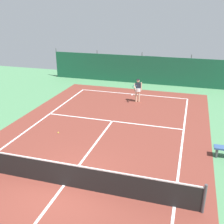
{
  "coord_description": "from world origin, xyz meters",
  "views": [
    {
      "loc": [
        4.19,
        -7.65,
        6.35
      ],
      "look_at": [
        0.21,
        5.64,
        0.9
      ],
      "focal_mm": 43.39,
      "sensor_mm": 36.0,
      "label": 1
    }
  ],
  "objects": [
    {
      "name": "tennis_net",
      "position": [
        0.0,
        0.0,
        0.51
      ],
      "size": [
        10.12,
        0.1,
        1.1
      ],
      "color": "black",
      "rests_on": "ground"
    },
    {
      "name": "ground_plane",
      "position": [
        0.0,
        0.0,
        0.0
      ],
      "size": [
        36.0,
        36.0,
        0.0
      ],
      "primitive_type": "plane",
      "color": "#4C8456"
    },
    {
      "name": "tennis_ball_near_player",
      "position": [
        -2.31,
        4.04,
        0.03
      ],
      "size": [
        0.07,
        0.07,
        0.07
      ],
      "primitive_type": "sphere",
      "color": "#CCDB33",
      "rests_on": "ground"
    },
    {
      "name": "court_surface",
      "position": [
        0.0,
        0.0,
        0.0
      ],
      "size": [
        11.02,
        26.6,
        0.01
      ],
      "color": "brown",
      "rests_on": "ground"
    },
    {
      "name": "tennis_player",
      "position": [
        0.71,
        10.25,
        0.96
      ],
      "size": [
        0.57,
        0.83,
        1.64
      ],
      "rotation": [
        0.0,
        0.0,
        3.5
      ],
      "color": "#D8AD8C",
      "rests_on": "ground"
    },
    {
      "name": "back_fence",
      "position": [
        -0.0,
        15.72,
        0.67
      ],
      "size": [
        16.3,
        0.98,
        2.7
      ],
      "color": "#195138",
      "rests_on": "ground"
    },
    {
      "name": "parked_car",
      "position": [
        0.26,
        18.69,
        0.84
      ],
      "size": [
        2.1,
        4.24,
        1.68
      ],
      "rotation": [
        0.0,
        0.0,
        -0.03
      ],
      "color": "silver",
      "rests_on": "ground"
    }
  ]
}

